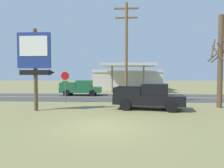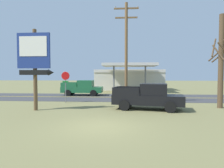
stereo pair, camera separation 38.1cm
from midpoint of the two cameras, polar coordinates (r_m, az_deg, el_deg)
The scene contains 10 objects.
ground_plane at distance 9.88m, azimuth -2.46°, elevation -12.55°, with size 180.00×180.00×0.00m, color olive.
road_asphalt at distance 22.65m, azimuth 1.44°, elevation -3.98°, with size 140.00×8.00×0.02m, color #3D3D3F.
road_centre_line at distance 22.65m, azimuth 1.44°, elevation -3.94°, with size 126.00×0.20×0.01m, color gold.
motel_sign at distance 15.08m, azimuth -21.24°, elevation 7.21°, with size 2.70×0.54×5.95m.
stop_sign at distance 18.49m, azimuth -13.05°, elevation 0.77°, with size 0.80×0.08×2.95m.
utility_pole at distance 17.35m, azimuth 4.87°, elevation 9.97°, with size 2.17×0.26×8.97m.
bare_tree at distance 17.59m, azimuth 30.19°, elevation 6.20°, with size 1.92×1.92×7.36m.
gas_station at distance 35.12m, azimuth 5.38°, elevation 1.48°, with size 12.00×11.50×4.40m.
pickup_black_parked_on_lawn at distance 14.90m, azimuth 11.50°, elevation -3.72°, with size 5.47×2.93×1.96m.
pickup_green_on_road at distance 25.13m, azimuth -8.23°, elevation -1.18°, with size 5.20×2.24×1.96m.
Camera 2 is at (1.32, -9.46, 2.57)m, focal length 30.84 mm.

